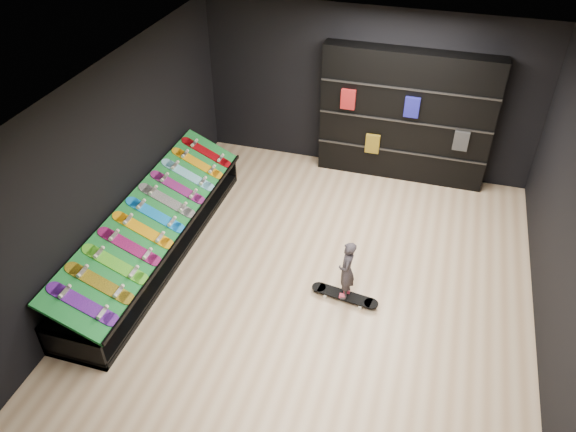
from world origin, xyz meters
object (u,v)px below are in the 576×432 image
(back_shelving, at_px, (405,117))
(child, at_px, (346,280))
(display_rack, at_px, (156,240))
(floor_skateboard, at_px, (344,297))

(back_shelving, height_order, child, back_shelving)
(display_rack, height_order, floor_skateboard, display_rack)
(display_rack, xyz_separation_m, floor_skateboard, (2.99, -0.17, -0.20))
(back_shelving, bearing_deg, child, -94.50)
(display_rack, height_order, back_shelving, back_shelving)
(display_rack, xyz_separation_m, back_shelving, (3.27, 3.32, 0.95))
(floor_skateboard, relative_size, child, 1.77)
(back_shelving, xyz_separation_m, floor_skateboard, (-0.27, -3.49, -1.15))
(display_rack, relative_size, child, 8.14)
(floor_skateboard, xyz_separation_m, child, (0.00, 0.00, 0.32))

